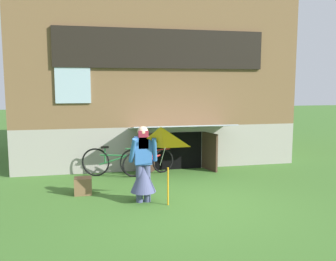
{
  "coord_description": "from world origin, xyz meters",
  "views": [
    {
      "loc": [
        -1.99,
        -6.84,
        2.4
      ],
      "look_at": [
        -0.2,
        1.33,
        1.33
      ],
      "focal_mm": 38.89,
      "sensor_mm": 36.0,
      "label": 1
    }
  ],
  "objects_px": {
    "bicycle_red": "(149,162)",
    "bicycle_green": "(115,162)",
    "person": "(143,171)",
    "kite": "(161,146)",
    "wooden_crate": "(83,186)"
  },
  "relations": [
    {
      "from": "kite",
      "to": "wooden_crate",
      "type": "xyz_separation_m",
      "value": [
        -1.48,
        1.3,
        -1.05
      ]
    },
    {
      "from": "person",
      "to": "bicycle_green",
      "type": "relative_size",
      "value": 0.92
    },
    {
      "from": "kite",
      "to": "bicycle_red",
      "type": "height_order",
      "value": "kite"
    },
    {
      "from": "kite",
      "to": "bicycle_red",
      "type": "xyz_separation_m",
      "value": [
        0.2,
        2.7,
        -0.89
      ]
    },
    {
      "from": "bicycle_red",
      "to": "bicycle_green",
      "type": "height_order",
      "value": "bicycle_green"
    },
    {
      "from": "bicycle_green",
      "to": "wooden_crate",
      "type": "relative_size",
      "value": 4.53
    },
    {
      "from": "person",
      "to": "bicycle_green",
      "type": "distance_m",
      "value": 2.26
    },
    {
      "from": "bicycle_green",
      "to": "wooden_crate",
      "type": "distance_m",
      "value": 1.61
    },
    {
      "from": "kite",
      "to": "wooden_crate",
      "type": "height_order",
      "value": "kite"
    },
    {
      "from": "bicycle_red",
      "to": "bicycle_green",
      "type": "distance_m",
      "value": 0.9
    },
    {
      "from": "kite",
      "to": "bicycle_green",
      "type": "height_order",
      "value": "kite"
    },
    {
      "from": "wooden_crate",
      "to": "bicycle_red",
      "type": "bearing_deg",
      "value": 39.86
    },
    {
      "from": "kite",
      "to": "bicycle_green",
      "type": "bearing_deg",
      "value": 104.54
    },
    {
      "from": "person",
      "to": "bicycle_green",
      "type": "xyz_separation_m",
      "value": [
        -0.43,
        2.2,
        -0.27
      ]
    },
    {
      "from": "bicycle_red",
      "to": "bicycle_green",
      "type": "xyz_separation_m",
      "value": [
        -0.9,
        -0.01,
        0.05
      ]
    }
  ]
}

